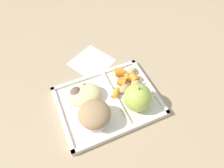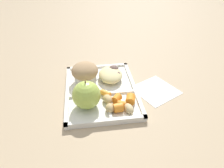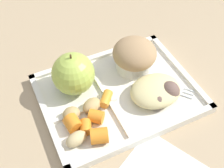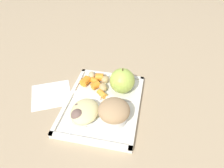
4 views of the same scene
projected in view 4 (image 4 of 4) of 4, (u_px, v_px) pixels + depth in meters
The scene contains 17 objects.
ground at pixel (103, 106), 0.68m from camera, with size 6.00×6.00×0.00m, color tan.
lunch_tray at pixel (103, 104), 0.68m from camera, with size 0.30×0.23×0.02m.
green_apple at pixel (122, 81), 0.69m from camera, with size 0.08×0.08×0.09m.
bran_muffin at pixel (114, 112), 0.60m from camera, with size 0.09×0.09×0.07m.
carrot_slice_large at pixel (94, 81), 0.74m from camera, with size 0.02×0.02×0.03m, color orange.
carrot_slice_center at pixel (85, 81), 0.73m from camera, with size 0.03×0.03×0.03m, color orange.
carrot_slice_back at pixel (95, 85), 0.72m from camera, with size 0.02×0.02×0.03m, color orange.
carrot_slice_small at pixel (102, 94), 0.69m from camera, with size 0.02×0.02×0.03m, color orange.
carrot_slice_tilted at pixel (99, 77), 0.75m from camera, with size 0.03×0.03×0.03m, color orange.
potato_chunk_browned at pixel (92, 76), 0.76m from camera, with size 0.04×0.02×0.02m, color tan.
potato_chunk_large at pixel (103, 87), 0.71m from camera, with size 0.04×0.03×0.02m, color tan.
potato_chunk_wedge at pixel (105, 79), 0.74m from camera, with size 0.03×0.03×0.02m, color tan.
egg_noodle_pile at pixel (85, 111), 0.62m from camera, with size 0.10×0.08×0.04m, color beige.
meatball_center at pixel (79, 108), 0.63m from camera, with size 0.03×0.03×0.03m, color brown.
meatball_side at pixel (78, 116), 0.61m from camera, with size 0.04×0.04×0.04m, color brown.
plastic_fork at pixel (87, 124), 0.61m from camera, with size 0.10×0.12×0.00m.
paper_napkin at pixel (51, 95), 0.72m from camera, with size 0.13×0.13×0.00m, color white.
Camera 4 is at (0.46, 0.13, 0.49)m, focal length 34.13 mm.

